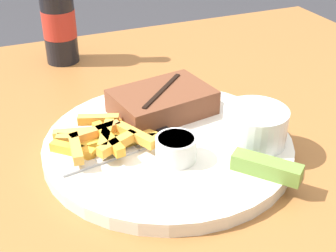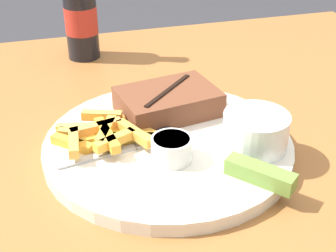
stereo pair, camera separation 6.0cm
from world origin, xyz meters
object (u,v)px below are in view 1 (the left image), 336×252
(dinner_plate, at_px, (168,145))
(beer_bottle, at_px, (59,22))
(dipping_sauce_cup, at_px, (176,148))
(knife_utensil, at_px, (150,123))
(pickle_spear, at_px, (266,167))
(coleslaw_cup, at_px, (255,124))
(fork_utensil, at_px, (108,158))
(steak_portion, at_px, (162,102))

(dinner_plate, height_order, beer_bottle, beer_bottle)
(dinner_plate, bearing_deg, beer_bottle, 100.16)
(dipping_sauce_cup, relative_size, knife_utensil, 0.30)
(pickle_spear, relative_size, knife_utensil, 0.46)
(dinner_plate, relative_size, knife_utensil, 1.96)
(coleslaw_cup, height_order, fork_utensil, coleslaw_cup)
(coleslaw_cup, bearing_deg, dinner_plate, 154.77)
(coleslaw_cup, bearing_deg, pickle_spear, -110.27)
(pickle_spear, bearing_deg, steak_portion, 106.74)
(pickle_spear, bearing_deg, coleslaw_cup, 69.73)
(coleslaw_cup, distance_m, beer_bottle, 0.44)
(coleslaw_cup, xyz_separation_m, dipping_sauce_cup, (-0.11, 0.00, -0.01))
(steak_portion, xyz_separation_m, beer_bottle, (-0.08, 0.29, 0.04))
(steak_portion, height_order, coleslaw_cup, coleslaw_cup)
(pickle_spear, distance_m, knife_utensil, 0.18)
(fork_utensil, bearing_deg, steak_portion, 28.77)
(dipping_sauce_cup, height_order, knife_utensil, dipping_sauce_cup)
(dinner_plate, bearing_deg, knife_utensil, 101.79)
(dinner_plate, relative_size, steak_portion, 2.18)
(dipping_sauce_cup, height_order, beer_bottle, beer_bottle)
(steak_portion, height_order, pickle_spear, steak_portion)
(dinner_plate, relative_size, fork_utensil, 2.43)
(dinner_plate, height_order, fork_utensil, fork_utensil)
(steak_portion, relative_size, knife_utensil, 0.90)
(pickle_spear, distance_m, beer_bottle, 0.49)
(steak_portion, xyz_separation_m, fork_utensil, (-0.11, -0.08, -0.02))
(dipping_sauce_cup, distance_m, pickle_spear, 0.11)
(coleslaw_cup, relative_size, pickle_spear, 1.08)
(dipping_sauce_cup, bearing_deg, fork_utensil, 157.79)
(dipping_sauce_cup, bearing_deg, knife_utensil, 90.26)
(dinner_plate, xyz_separation_m, pickle_spear, (0.08, -0.12, 0.02))
(steak_portion, bearing_deg, dipping_sauce_cup, -104.11)
(steak_portion, bearing_deg, fork_utensil, -141.68)
(coleslaw_cup, distance_m, pickle_spear, 0.07)
(fork_utensil, bearing_deg, knife_utensil, 27.80)
(steak_portion, xyz_separation_m, knife_utensil, (-0.03, -0.03, -0.01))
(fork_utensil, xyz_separation_m, knife_utensil, (0.08, 0.06, 0.00))
(coleslaw_cup, relative_size, knife_utensil, 0.50)
(fork_utensil, height_order, beer_bottle, beer_bottle)
(dinner_plate, distance_m, dipping_sauce_cup, 0.05)
(pickle_spear, xyz_separation_m, knife_utensil, (-0.08, 0.16, -0.01))
(steak_portion, relative_size, beer_bottle, 0.70)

